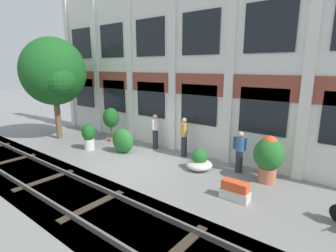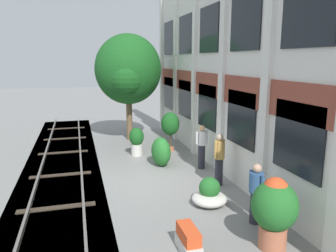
{
  "view_description": "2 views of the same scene",
  "coord_description": "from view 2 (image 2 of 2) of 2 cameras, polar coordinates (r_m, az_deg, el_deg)",
  "views": [
    {
      "loc": [
        7.22,
        -6.91,
        3.85
      ],
      "look_at": [
        1.16,
        0.76,
        1.61
      ],
      "focal_mm": 28.0,
      "sensor_mm": 36.0,
      "label": 1
    },
    {
      "loc": [
        10.37,
        -2.26,
        4.06
      ],
      "look_at": [
        -0.51,
        0.78,
        1.75
      ],
      "focal_mm": 35.0,
      "sensor_mm": 36.0,
      "label": 2
    }
  ],
  "objects": [
    {
      "name": "potted_plant_fluted_column",
      "position": [
        7.57,
        18.04,
        -13.41
      ],
      "size": [
        0.99,
        0.99,
        1.62
      ],
      "color": "#B76647",
      "rests_on": "ground"
    },
    {
      "name": "potted_plant_square_trough",
      "position": [
        7.39,
        3.57,
        -19.28
      ],
      "size": [
        0.86,
        0.37,
        0.57
      ],
      "color": "beige",
      "rests_on": "ground"
    },
    {
      "name": "potted_plant_wide_bowl",
      "position": [
        9.51,
        7.21,
        -11.77
      ],
      "size": [
        0.99,
        0.99,
        0.81
      ],
      "color": "beige",
      "rests_on": "ground"
    },
    {
      "name": "resident_near_plants",
      "position": [
        8.56,
        15.06,
        -11.03
      ],
      "size": [
        0.52,
        0.34,
        1.55
      ],
      "rotation": [
        0.0,
        0.0,
        -1.42
      ],
      "color": "#282833",
      "rests_on": "ground"
    },
    {
      "name": "potted_plant_low_pan",
      "position": [
        14.53,
        0.39,
        0.25
      ],
      "size": [
        0.81,
        0.81,
        1.77
      ],
      "color": "#B76647",
      "rests_on": "ground"
    },
    {
      "name": "resident_by_doorway",
      "position": [
        12.33,
        5.9,
        -3.38
      ],
      "size": [
        0.34,
        0.52,
        1.67
      ],
      "rotation": [
        0.0,
        0.0,
        -2.9
      ],
      "color": "#282833",
      "rests_on": "ground"
    },
    {
      "name": "ground_plane",
      "position": [
        11.36,
        -3.14,
        -9.4
      ],
      "size": [
        80.0,
        80.0,
        0.0
      ],
      "primitive_type": "plane",
      "color": "gray"
    },
    {
      "name": "broadleaf_tree",
      "position": [
        16.59,
        -6.94,
        9.47
      ],
      "size": [
        3.45,
        3.28,
        5.31
      ],
      "color": "brown",
      "rests_on": "ground"
    },
    {
      "name": "topiary_hedge",
      "position": [
        12.7,
        -1.23,
        -4.47
      ],
      "size": [
        1.17,
        0.8,
        1.11
      ],
      "primitive_type": "ellipsoid",
      "rotation": [
        0.0,
        0.0,
        3.23
      ],
      "color": "#236B28",
      "rests_on": "ground"
    },
    {
      "name": "rail_tracks",
      "position": [
        11.21,
        -18.39,
        -11.04
      ],
      "size": [
        24.42,
        2.8,
        0.43
      ],
      "color": "#423F3A",
      "rests_on": "ground"
    },
    {
      "name": "resident_watching_tracks",
      "position": [
        10.79,
        8.92,
        -5.48
      ],
      "size": [
        0.34,
        0.47,
        1.72
      ],
      "rotation": [
        0.0,
        0.0,
        -2.6
      ],
      "color": "#282833",
      "rests_on": "ground"
    },
    {
      "name": "apartment_facade",
      "position": [
        11.56,
        10.86,
        11.91
      ],
      "size": [
        16.78,
        0.64,
        8.39
      ],
      "color": "silver",
      "rests_on": "ground"
    },
    {
      "name": "potted_plant_stone_basin",
      "position": [
        14.06,
        -5.49,
        -2.46
      ],
      "size": [
        0.63,
        0.63,
        1.21
      ],
      "color": "beige",
      "rests_on": "ground"
    }
  ]
}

